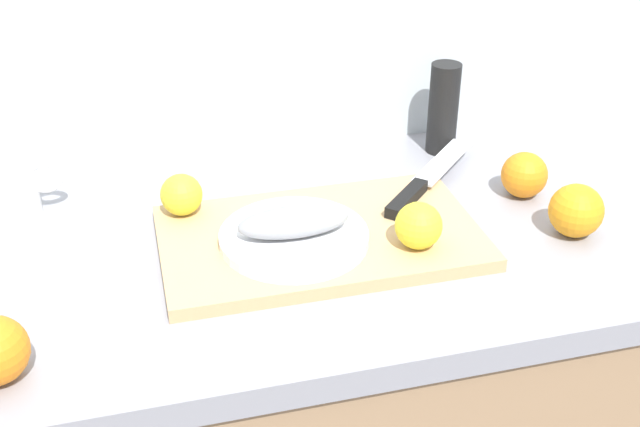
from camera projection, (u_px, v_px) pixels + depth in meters
The scene contains 10 objects.
cutting_board at pixel (320, 238), 1.13m from camera, with size 0.45×0.27×0.02m, color tan.
white_plate at pixel (294, 237), 1.09m from camera, with size 0.21×0.21×0.01m, color white.
fish_fillet at pixel (294, 222), 1.08m from camera, with size 0.16×0.07×0.04m, color gray.
chef_knife at pixel (421, 184), 1.23m from camera, with size 0.22×0.23×0.02m.
lemon_0 at pixel (181, 195), 1.15m from camera, with size 0.06×0.06×0.06m, color yellow.
lemon_1 at pixel (419, 226), 1.07m from camera, with size 0.07×0.07×0.07m, color yellow.
coffee_mug_2 at pixel (10, 183), 1.18m from camera, with size 0.12×0.08×0.11m.
orange_1 at pixel (576, 211), 1.13m from camera, with size 0.08×0.08×0.08m, color orange.
orange_2 at pixel (524, 175), 1.24m from camera, with size 0.07×0.07×0.07m, color orange.
pepper_mill at pixel (443, 109), 1.36m from camera, with size 0.05×0.05×0.16m, color black.
Camera 1 is at (-0.33, -0.95, 1.51)m, focal length 44.08 mm.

